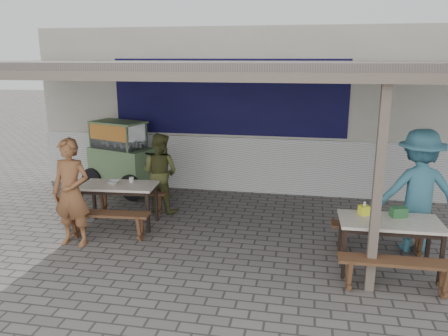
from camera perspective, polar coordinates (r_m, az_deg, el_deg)
ground at (r=6.97m, az=-2.40°, el=-10.09°), size 60.00×60.00×0.00m
back_wall at (r=9.94m, az=2.25°, el=7.57°), size 9.00×1.28×3.50m
warung_roof at (r=7.23m, az=-0.83°, el=12.99°), size 9.00×4.21×2.81m
table_left at (r=7.76m, az=-13.56°, el=-2.69°), size 1.32×0.75×0.75m
bench_left_street at (r=7.34m, az=-14.97°, el=-6.51°), size 1.39×0.39×0.45m
bench_left_wall at (r=8.39m, az=-12.08°, el=-3.70°), size 1.39×0.39×0.45m
table_right at (r=6.33m, az=20.83°, el=-7.08°), size 1.34×0.73×0.75m
bench_right_street at (r=5.94m, az=21.61°, el=-12.12°), size 1.43×0.31×0.45m
bench_right_wall at (r=6.99m, az=19.69°, el=-7.92°), size 1.43×0.31×0.45m
vendor_cart at (r=9.64m, az=-13.37°, el=1.73°), size 2.00×1.19×1.56m
patron_street_side at (r=7.14m, az=-19.32°, el=-3.05°), size 0.64×0.43×1.70m
patron_wall_side at (r=8.35m, az=-8.35°, el=-0.60°), size 0.85×0.73×1.51m
patron_right_table at (r=7.14m, az=23.97°, el=-2.77°), size 1.28×0.83×1.87m
tissue_box at (r=6.39m, az=17.83°, el=-5.26°), size 0.17×0.17×0.13m
donation_box at (r=6.46m, az=21.85°, el=-5.37°), size 0.24×0.19×0.14m
condiment_jar at (r=7.81m, az=-12.01°, el=-1.49°), size 0.08×0.08×0.09m
condiment_bowl at (r=7.80m, az=-14.29°, el=-1.80°), size 0.22×0.22×0.05m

